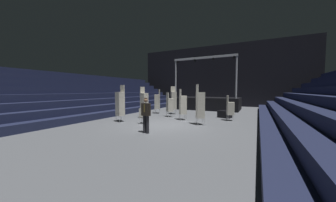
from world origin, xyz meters
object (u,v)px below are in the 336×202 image
object	(u,v)px
equipment_road_case	(225,114)
loose_chair_near_man	(143,115)
chair_stack_rear_right	(144,102)
chair_stack_rear_centre	(157,101)
chair_stack_front_right	(230,108)
chair_stack_front_left	(174,100)
man_with_tie	(146,113)
chair_stack_mid_centre	(200,105)
stage_riser	(207,103)
chair_stack_mid_right	(170,105)
chair_stack_rear_left	(183,104)
chair_stack_mid_left	(120,103)

from	to	relation	value
equipment_road_case	loose_chair_near_man	xyz separation A→B (m)	(-4.05, -4.70, 0.27)
chair_stack_rear_right	chair_stack_rear_centre	world-z (taller)	chair_stack_rear_right
chair_stack_front_right	chair_stack_rear_centre	bearing A→B (deg)	-118.92
chair_stack_front_left	chair_stack_front_right	distance (m)	4.99
chair_stack_front_left	equipment_road_case	xyz separation A→B (m)	(4.27, -0.12, -0.93)
chair_stack_rear_centre	loose_chair_near_man	bearing A→B (deg)	177.66
man_with_tie	chair_stack_rear_right	distance (m)	4.65
chair_stack_mid_centre	stage_riser	bearing A→B (deg)	159.79
chair_stack_mid_centre	chair_stack_mid_right	bearing A→B (deg)	-155.75
chair_stack_rear_left	chair_stack_rear_right	xyz separation A→B (m)	(-2.84, -0.53, 0.08)
chair_stack_front_left	chair_stack_mid_left	size ratio (longest dim) A/B	1.00
chair_stack_mid_right	chair_stack_rear_right	distance (m)	1.99
man_with_tie	chair_stack_rear_centre	bearing A→B (deg)	-58.67
chair_stack_rear_centre	chair_stack_front_right	bearing A→B (deg)	-121.63
loose_chair_near_man	chair_stack_mid_centre	bearing A→B (deg)	8.21
chair_stack_front_right	chair_stack_rear_right	xyz separation A→B (m)	(-5.80, -1.69, 0.29)
chair_stack_front_right	loose_chair_near_man	distance (m)	5.82
stage_riser	loose_chair_near_man	bearing A→B (deg)	-97.58
loose_chair_near_man	man_with_tie	bearing A→B (deg)	-64.80
chair_stack_mid_right	equipment_road_case	distance (m)	4.18
stage_riser	chair_stack_mid_centre	world-z (taller)	stage_riser
stage_riser	chair_stack_front_left	distance (m)	5.49
chair_stack_rear_right	chair_stack_front_left	bearing A→B (deg)	175.05
chair_stack_mid_right	chair_stack_rear_left	size ratio (longest dim) A/B	0.88
chair_stack_rear_left	man_with_tie	bearing A→B (deg)	-39.04
stage_riser	chair_stack_rear_left	bearing A→B (deg)	-87.78
chair_stack_mid_right	chair_stack_rear_left	bearing A→B (deg)	7.48
chair_stack_front_left	chair_stack_mid_right	bearing A→B (deg)	65.93
man_with_tie	chair_stack_mid_right	size ratio (longest dim) A/B	0.91
chair_stack_mid_right	chair_stack_rear_right	size ratio (longest dim) A/B	0.82
chair_stack_rear_left	chair_stack_front_left	bearing A→B (deg)	179.90
chair_stack_mid_left	chair_stack_rear_centre	size ratio (longest dim) A/B	1.12
chair_stack_front_left	chair_stack_rear_left	world-z (taller)	chair_stack_front_left
man_with_tie	chair_stack_front_left	xyz separation A→B (m)	(-1.74, 6.72, 0.23)
man_with_tie	equipment_road_case	xyz separation A→B (m)	(2.54, 6.60, -0.70)
chair_stack_rear_centre	equipment_road_case	size ratio (longest dim) A/B	2.37
chair_stack_mid_centre	chair_stack_rear_right	bearing A→B (deg)	-129.81
chair_stack_mid_right	equipment_road_case	size ratio (longest dim) A/B	2.09
stage_riser	chair_stack_front_right	distance (m)	7.28
chair_stack_rear_right	loose_chair_near_man	bearing A→B (deg)	46.54
chair_stack_mid_left	chair_stack_mid_right	bearing A→B (deg)	-106.05
chair_stack_front_right	equipment_road_case	xyz separation A→B (m)	(-0.54, 1.14, -0.60)
chair_stack_rear_right	equipment_road_case	bearing A→B (deg)	131.87
chair_stack_mid_left	chair_stack_rear_left	world-z (taller)	chair_stack_mid_left
chair_stack_front_right	chair_stack_rear_centre	size ratio (longest dim) A/B	0.80
chair_stack_front_left	chair_stack_front_right	xyz separation A→B (m)	(4.81, -1.27, -0.34)
chair_stack_rear_right	loose_chair_near_man	xyz separation A→B (m)	(1.21, -1.86, -0.62)
chair_stack_mid_centre	equipment_road_case	world-z (taller)	chair_stack_mid_centre
chair_stack_mid_centre	chair_stack_rear_right	xyz separation A→B (m)	(-4.42, 0.59, -0.04)
chair_stack_rear_left	chair_stack_rear_centre	world-z (taller)	same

